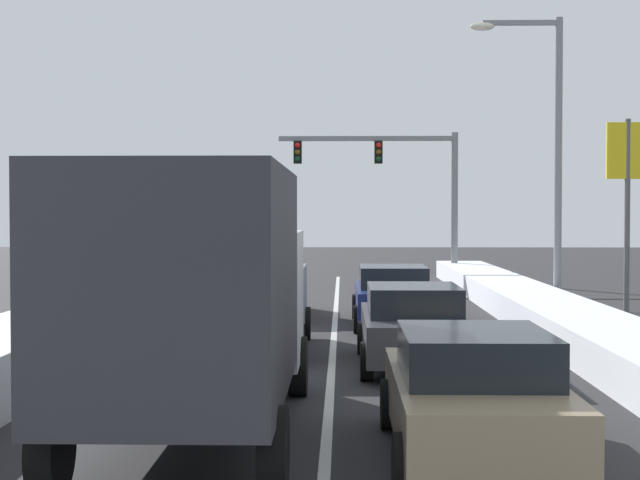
{
  "coord_description": "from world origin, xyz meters",
  "views": [
    {
      "loc": [
        0.2,
        -4.58,
        2.86
      ],
      "look_at": [
        -0.48,
        24.68,
        2.02
      ],
      "focal_mm": 54.77,
      "sensor_mm": 36.0,
      "label": 1
    }
  ],
  "objects_px": {
    "sedan_charcoal_right_lane_second": "(413,326)",
    "street_lamp_right_mid": "(546,136)",
    "sedan_navy_right_lane_third": "(393,295)",
    "sedan_red_center_lane_third": "(267,288)",
    "traffic_light_gantry": "(399,173)",
    "suv_gray_center_lane_second": "(255,301)",
    "sedan_tan_right_lane_nearest": "(473,394)",
    "box_truck_center_lane_nearest": "(197,289)"
  },
  "relations": [
    {
      "from": "sedan_navy_right_lane_third",
      "to": "box_truck_center_lane_nearest",
      "type": "distance_m",
      "value": 12.76
    },
    {
      "from": "box_truck_center_lane_nearest",
      "to": "sedan_tan_right_lane_nearest",
      "type": "bearing_deg",
      "value": -15.5
    },
    {
      "from": "suv_gray_center_lane_second",
      "to": "sedan_red_center_lane_third",
      "type": "height_order",
      "value": "suv_gray_center_lane_second"
    },
    {
      "from": "sedan_tan_right_lane_nearest",
      "to": "suv_gray_center_lane_second",
      "type": "xyz_separation_m",
      "value": [
        -3.3,
        8.83,
        0.25
      ]
    },
    {
      "from": "sedan_navy_right_lane_third",
      "to": "street_lamp_right_mid",
      "type": "bearing_deg",
      "value": 40.19
    },
    {
      "from": "traffic_light_gantry",
      "to": "street_lamp_right_mid",
      "type": "distance_m",
      "value": 13.25
    },
    {
      "from": "sedan_charcoal_right_lane_second",
      "to": "traffic_light_gantry",
      "type": "bearing_deg",
      "value": 87.35
    },
    {
      "from": "sedan_charcoal_right_lane_second",
      "to": "street_lamp_right_mid",
      "type": "distance_m",
      "value": 12.12
    },
    {
      "from": "sedan_charcoal_right_lane_second",
      "to": "sedan_navy_right_lane_third",
      "type": "bearing_deg",
      "value": 90.38
    },
    {
      "from": "suv_gray_center_lane_second",
      "to": "traffic_light_gantry",
      "type": "bearing_deg",
      "value": 78.82
    },
    {
      "from": "sedan_tan_right_lane_nearest",
      "to": "sedan_navy_right_lane_third",
      "type": "relative_size",
      "value": 1.0
    },
    {
      "from": "sedan_tan_right_lane_nearest",
      "to": "street_lamp_right_mid",
      "type": "height_order",
      "value": "street_lamp_right_mid"
    },
    {
      "from": "sedan_navy_right_lane_third",
      "to": "suv_gray_center_lane_second",
      "type": "distance_m",
      "value": 5.38
    },
    {
      "from": "sedan_charcoal_right_lane_second",
      "to": "sedan_red_center_lane_third",
      "type": "relative_size",
      "value": 1.0
    },
    {
      "from": "traffic_light_gantry",
      "to": "box_truck_center_lane_nearest",
      "type": "bearing_deg",
      "value": -98.21
    },
    {
      "from": "sedan_navy_right_lane_third",
      "to": "sedan_charcoal_right_lane_second",
      "type": "bearing_deg",
      "value": -89.62
    },
    {
      "from": "suv_gray_center_lane_second",
      "to": "traffic_light_gantry",
      "type": "distance_m",
      "value": 21.78
    },
    {
      "from": "sedan_tan_right_lane_nearest",
      "to": "sedan_charcoal_right_lane_second",
      "type": "distance_m",
      "value": 6.78
    },
    {
      "from": "sedan_navy_right_lane_third",
      "to": "sedan_red_center_lane_third",
      "type": "distance_m",
      "value": 4.09
    },
    {
      "from": "sedan_tan_right_lane_nearest",
      "to": "sedan_red_center_lane_third",
      "type": "distance_m",
      "value": 16.03
    },
    {
      "from": "sedan_tan_right_lane_nearest",
      "to": "sedan_navy_right_lane_third",
      "type": "distance_m",
      "value": 13.25
    },
    {
      "from": "sedan_red_center_lane_third",
      "to": "street_lamp_right_mid",
      "type": "distance_m",
      "value": 9.15
    },
    {
      "from": "street_lamp_right_mid",
      "to": "traffic_light_gantry",
      "type": "bearing_deg",
      "value": 105.32
    },
    {
      "from": "sedan_navy_right_lane_third",
      "to": "traffic_light_gantry",
      "type": "height_order",
      "value": "traffic_light_gantry"
    },
    {
      "from": "suv_gray_center_lane_second",
      "to": "traffic_light_gantry",
      "type": "height_order",
      "value": "traffic_light_gantry"
    },
    {
      "from": "sedan_red_center_lane_third",
      "to": "traffic_light_gantry",
      "type": "xyz_separation_m",
      "value": [
        4.45,
        14.29,
        3.73
      ]
    },
    {
      "from": "sedan_navy_right_lane_third",
      "to": "box_truck_center_lane_nearest",
      "type": "height_order",
      "value": "box_truck_center_lane_nearest"
    },
    {
      "from": "box_truck_center_lane_nearest",
      "to": "suv_gray_center_lane_second",
      "type": "distance_m",
      "value": 7.96
    },
    {
      "from": "street_lamp_right_mid",
      "to": "suv_gray_center_lane_second",
      "type": "bearing_deg",
      "value": -132.66
    },
    {
      "from": "sedan_tan_right_lane_nearest",
      "to": "box_truck_center_lane_nearest",
      "type": "distance_m",
      "value": 3.63
    },
    {
      "from": "box_truck_center_lane_nearest",
      "to": "sedan_red_center_lane_third",
      "type": "relative_size",
      "value": 1.6
    },
    {
      "from": "box_truck_center_lane_nearest",
      "to": "sedan_charcoal_right_lane_second",
      "type": "bearing_deg",
      "value": 62.0
    },
    {
      "from": "box_truck_center_lane_nearest",
      "to": "sedan_navy_right_lane_third",
      "type": "bearing_deg",
      "value": 76.02
    },
    {
      "from": "box_truck_center_lane_nearest",
      "to": "traffic_light_gantry",
      "type": "bearing_deg",
      "value": 81.79
    },
    {
      "from": "box_truck_center_lane_nearest",
      "to": "sedan_red_center_lane_third",
      "type": "height_order",
      "value": "box_truck_center_lane_nearest"
    },
    {
      "from": "box_truck_center_lane_nearest",
      "to": "traffic_light_gantry",
      "type": "height_order",
      "value": "traffic_light_gantry"
    },
    {
      "from": "sedan_red_center_lane_third",
      "to": "sedan_navy_right_lane_third",
      "type": "bearing_deg",
      "value": -35.43
    },
    {
      "from": "suv_gray_center_lane_second",
      "to": "street_lamp_right_mid",
      "type": "relative_size",
      "value": 0.58
    },
    {
      "from": "traffic_light_gantry",
      "to": "suv_gray_center_lane_second",
      "type": "bearing_deg",
      "value": -101.18
    },
    {
      "from": "sedan_charcoal_right_lane_second",
      "to": "street_lamp_right_mid",
      "type": "relative_size",
      "value": 0.53
    },
    {
      "from": "sedan_navy_right_lane_third",
      "to": "sedan_red_center_lane_third",
      "type": "bearing_deg",
      "value": 144.57
    },
    {
      "from": "sedan_charcoal_right_lane_second",
      "to": "street_lamp_right_mid",
      "type": "xyz_separation_m",
      "value": [
        4.57,
        10.37,
        4.27
      ]
    }
  ]
}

